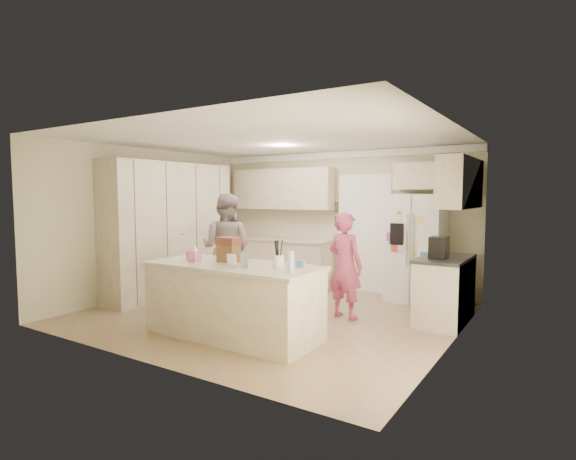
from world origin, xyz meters
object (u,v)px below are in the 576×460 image
Objects in this scene: tissue_box at (195,256)px; dollhouse_body at (229,254)px; refrigerator at (417,248)px; coffee_maker at (439,248)px; teen_girl at (345,266)px; utensil_crock at (278,262)px; island_base at (233,302)px; teen_boy at (226,248)px.

tissue_box is 0.45m from dollhouse_body.
refrigerator is 1.40m from coffee_maker.
teen_girl reaches higher than dollhouse_body.
teen_girl is (-1.22, -0.37, -0.30)m from coffee_maker.
utensil_crock is (-0.74, -3.07, 0.10)m from refrigerator.
refrigerator is 3.39m from dollhouse_body.
coffee_maker is 2.14× the size of tissue_box.
refrigerator is 1.17× the size of teen_girl.
refrigerator is 0.82× the size of island_base.
utensil_crock reaches higher than tissue_box.
tissue_box is at bearing -169.70° from island_base.
tissue_box is (-1.94, -3.22, 0.10)m from refrigerator.
teen_boy is (-0.76, 1.52, -0.09)m from tissue_box.
coffee_maker is 2.87m from island_base.
island_base is 0.79m from tissue_box.
utensil_crock is 1.07× the size of tissue_box.
tissue_box is at bearing -119.07° from refrigerator.
dollhouse_body is (0.40, 0.20, 0.04)m from tissue_box.
island_base is 1.22× the size of teen_boy.
utensil_crock is at bearing -3.58° from dollhouse_body.
island_base is 0.62m from dollhouse_body.
refrigerator is 3.16m from utensil_crock.
island_base is at bearing -112.02° from refrigerator.
island_base is (-2.05, -1.90, -0.63)m from coffee_maker.
island_base is 0.86m from utensil_crock.
coffee_maker is at bearing 39.29° from dollhouse_body.
utensil_crock is 0.58× the size of dollhouse_body.
coffee_maker is at bearing 172.43° from teen_boy.
teen_boy is at bearing 132.71° from island_base.
teen_boy is at bearing 13.47° from teen_girl.
coffee_maker is at bearing 42.83° from island_base.
dollhouse_body reaches higher than island_base.
island_base is 1.77m from teen_girl.
teen_boy is 2.14m from teen_girl.
teen_girl is at bearing 55.62° from dollhouse_body.
refrigerator is 3.19m from teen_boy.
utensil_crock is 1.51m from teen_girl.
tissue_box is 2.14m from teen_girl.
refrigerator is 6.92× the size of dollhouse_body.
coffee_maker is 2.00× the size of utensil_crock.
refrigerator reaches higher than tissue_box.
dollhouse_body is 0.17× the size of teen_girl.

